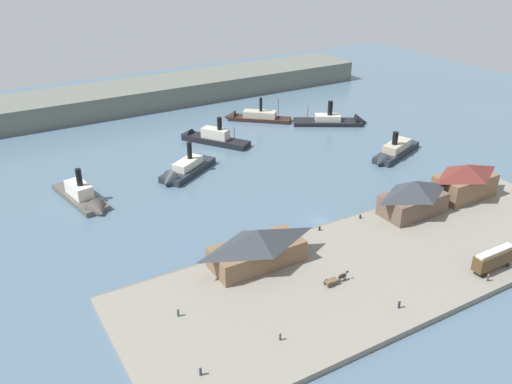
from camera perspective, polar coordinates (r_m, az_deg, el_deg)
ground_plane at (r=129.13m, az=6.62°, el=-3.04°), size 320.00×320.00×0.00m
quay_promenade at (r=114.77m, az=13.21°, el=-7.37°), size 110.00×36.00×1.20m
seawall_edge at (r=126.43m, az=7.60°, el=-3.53°), size 110.00×0.80×1.00m
ferry_shed_customs_shed at (r=108.64m, az=0.12°, el=-5.77°), size 19.14×8.79×7.86m
ferry_shed_west_terminal at (r=132.49m, az=16.27°, el=-0.50°), size 15.66×8.64×8.47m
ferry_shed_central_terminal at (r=144.95m, az=21.18°, el=1.15°), size 15.48×8.65×8.72m
street_tram at (r=117.55m, az=23.75°, el=-6.39°), size 9.88×2.50×4.42m
horse_cart at (r=105.86m, az=8.43°, el=-9.05°), size 5.46×1.39×1.87m
pedestrian_near_east_shed at (r=97.99m, az=-8.21°, el=-12.46°), size 0.42×0.42×1.68m
pedestrian_near_cart at (r=102.09m, az=14.84°, el=-11.37°), size 0.42×0.42×1.69m
pedestrian_walking_west at (r=87.07m, az=-5.87°, el=-18.26°), size 0.42×0.42×1.70m
pedestrian_walking_east at (r=92.51m, az=2.55°, el=-14.98°), size 0.38×0.38×1.52m
pedestrian_standing_center at (r=114.54m, az=23.24°, el=-8.32°), size 0.37×0.37×1.51m
mooring_post_east at (r=129.04m, az=10.92°, el=-2.56°), size 0.44×0.44×0.90m
mooring_post_center_east at (r=122.68m, az=6.71°, el=-3.85°), size 0.44×0.44×0.90m
ferry_moored_west at (r=142.02m, az=-17.55°, el=-0.69°), size 10.03×23.61×11.08m
ferry_moored_east at (r=195.68m, az=-0.46°, el=7.93°), size 21.61×19.73×10.23m
ferry_approaching_west at (r=151.78m, az=-7.71°, el=2.15°), size 20.88×16.46×10.85m
ferry_departing_north at (r=168.08m, az=14.25°, el=4.07°), size 23.16×12.96×9.49m
ferry_outer_harbor at (r=175.52m, az=-4.98°, el=5.76°), size 17.81×23.39×10.40m
ferry_approaching_east at (r=193.79m, az=8.75°, el=7.39°), size 25.43×18.94×10.71m
far_headland at (r=218.75m, az=-10.92°, el=10.20°), size 180.00×24.00×8.00m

